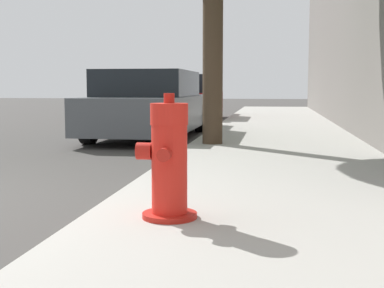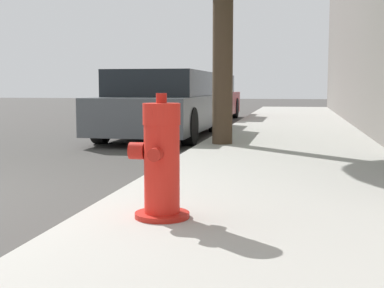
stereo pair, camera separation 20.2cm
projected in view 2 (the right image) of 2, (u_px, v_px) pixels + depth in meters
sidewalk_slab at (277, 221)px, 3.73m from camera, size 2.72×40.00×0.12m
fire_hydrant at (161, 162)px, 3.55m from camera, size 0.41×0.41×0.83m
parked_car_near at (163, 105)px, 10.43m from camera, size 1.78×4.49×1.29m
parked_car_mid at (204, 98)px, 15.70m from camera, size 1.70×4.16×1.33m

